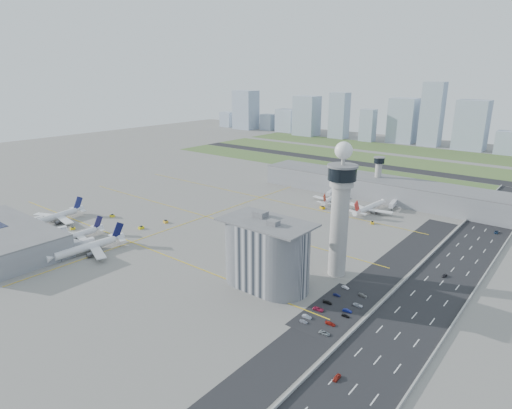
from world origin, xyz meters
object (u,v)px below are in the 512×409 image
Objects in this scene: car_hw_2 at (496,232)px; car_lot_5 at (345,287)px; tug_1 at (112,216)px; car_lot_11 at (363,295)px; airplane_far_b at (370,204)px; car_hw_4 at (493,205)px; jet_bridge_near_1 at (42,236)px; car_lot_2 at (318,309)px; tug_3 at (166,221)px; car_lot_10 at (358,305)px; admin_building at (266,254)px; jet_bridge_near_0 at (19,225)px; secondary_tower at (378,173)px; car_lot_6 at (325,333)px; jet_bridge_far_0 at (334,192)px; airplane_near_c at (85,243)px; car_hw_1 at (445,276)px; tug_2 at (141,227)px; car_lot_9 at (347,311)px; tug_4 at (322,207)px; tug_5 at (372,222)px; car_lot_1 at (307,317)px; car_lot_7 at (330,324)px; airplane_near_a at (52,213)px; car_hw_0 at (337,378)px; jet_bridge_near_2 at (68,248)px; jet_bridge_far_1 at (395,203)px; car_lot_3 at (327,302)px; airplane_near_b at (72,233)px; car_lot_8 at (346,316)px; tug_0 at (73,228)px; car_lot_4 at (337,295)px; control_tower at (340,205)px.

car_lot_5 is at bearing -111.80° from car_hw_2.
tug_1 reaches higher than car_lot_11.
car_hw_4 is at bearing -37.51° from airplane_far_b.
jet_bridge_near_1 is at bearing -142.76° from car_hw_2.
tug_3 is at bearing 74.02° from car_lot_2.
airplane_far_b is at bearing 20.90° from car_lot_10.
jet_bridge_near_0 is at bearing -166.70° from admin_building.
admin_building reaches higher than car_hw_4.
car_lot_11 is (62.02, -154.67, -18.23)m from secondary_tower.
tug_3 reaches higher than car_lot_11.
jet_bridge_near_0 reaches higher than car_lot_6.
airplane_far_b reaches higher than car_lot_5.
jet_bridge_far_0 is (-40.52, 21.82, -2.89)m from airplane_far_b.
airplane_near_c is 13.07× the size of car_lot_5.
jet_bridge_near_1 is at bearing 113.50° from car_lot_11.
car_hw_4 is at bearing 98.16° from car_hw_1.
tug_2 is 252.85m from car_hw_4.
tug_4 is at bearing 27.34° from car_lot_9.
car_lot_10 is (39.03, -100.69, -0.34)m from tug_5.
car_hw_4 reaches higher than car_lot_5.
car_lot_1 is 9.90m from car_lot_7.
admin_building reaches higher than jet_bridge_far_0.
tug_1 is at bearing 140.12° from airplane_near_a.
car_hw_0 is (56.78, -37.06, -14.65)m from admin_building.
airplane_near_c is at bearing -44.30° from jet_bridge_near_2.
car_lot_2 is 24.01m from car_lot_11.
airplane_near_c is 10.71× the size of car_lot_6.
jet_bridge_far_1 is 74.51m from car_hw_4.
car_lot_3 is at bearing 4.47° from admin_building.
admin_building is 123.24m from airplane_near_b.
jet_bridge_far_0 and jet_bridge_far_1 have the same top height.
airplane_near_b reaches higher than car_lot_8.
car_hw_0 is (195.31, -18.56, -0.20)m from tug_0.
admin_building is 45.27m from car_lot_10.
car_hw_0 is at bearing 6.55° from jet_bridge_far_1.
airplane_near_b is 18.10m from jet_bridge_near_2.
car_hw_0 is 1.02× the size of car_hw_4.
admin_building reaches higher than tug_5.
secondary_tower reaches higher than jet_bridge_far_0.
airplane_near_a is at bearing 146.19° from tug_1.
car_lot_3 is at bearing 25.56° from car_lot_6.
airplane_near_b reaches higher than car_hw_2.
airplane_near_b reaches higher than car_lot_7.
jet_bridge_near_0 reaches higher than tug_5.
car_lot_4 is at bearing 132.14° from car_lot_11.
control_tower reaches higher than car_lot_7.
airplane_near_a is 14.30× the size of tug_5.
jet_bridge_far_1 is 169.81m from car_lot_7.
jet_bridge_near_0 reaches higher than car_lot_10.
control_tower is at bearing 22.43° from car_lot_6.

